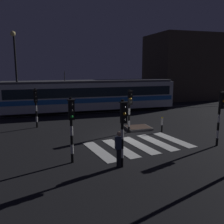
{
  "coord_description": "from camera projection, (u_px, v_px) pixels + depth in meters",
  "views": [
    {
      "loc": [
        -5.69,
        -14.81,
        4.67
      ],
      "look_at": [
        -0.57,
        2.14,
        1.4
      ],
      "focal_mm": 40.0,
      "sensor_mm": 36.0,
      "label": 1
    }
  ],
  "objects": [
    {
      "name": "ground_plane",
      "position": [
        130.0,
        138.0,
        16.41
      ],
      "size": [
        120.0,
        120.0,
        0.0
      ],
      "primitive_type": "plane",
      "color": "black"
    },
    {
      "name": "rail_near",
      "position": [
        97.0,
        113.0,
        25.29
      ],
      "size": [
        80.0,
        0.12,
        0.03
      ],
      "primitive_type": "cube",
      "color": "#59595E",
      "rests_on": "ground"
    },
    {
      "name": "rail_far",
      "position": [
        93.0,
        110.0,
        26.64
      ],
      "size": [
        80.0,
        0.12,
        0.03
      ],
      "primitive_type": "cube",
      "color": "#59595E",
      "rests_on": "ground"
    },
    {
      "name": "crosswalk_zebra",
      "position": [
        139.0,
        145.0,
        14.92
      ],
      "size": [
        6.36,
        4.5,
        0.02
      ],
      "color": "silver",
      "rests_on": "ground"
    },
    {
      "name": "traffic_island",
      "position": [
        138.0,
        128.0,
        18.78
      ],
      "size": [
        1.8,
        1.54,
        0.18
      ],
      "color": "slate",
      "rests_on": "ground"
    },
    {
      "name": "traffic_light_corner_near_right",
      "position": [
        221.0,
        110.0,
        14.37
      ],
      "size": [
        0.36,
        0.42,
        3.32
      ],
      "color": "black",
      "rests_on": "ground"
    },
    {
      "name": "traffic_light_median_centre",
      "position": [
        130.0,
        105.0,
        17.31
      ],
      "size": [
        0.36,
        0.42,
        3.09
      ],
      "color": "black",
      "rests_on": "ground"
    },
    {
      "name": "traffic_light_corner_near_left",
      "position": [
        71.0,
        120.0,
        11.79
      ],
      "size": [
        0.36,
        0.42,
        3.23
      ],
      "color": "black",
      "rests_on": "ground"
    },
    {
      "name": "traffic_light_kerb_mid_left",
      "position": [
        123.0,
        124.0,
        11.25
      ],
      "size": [
        0.36,
        0.42,
        3.2
      ],
      "color": "black",
      "rests_on": "ground"
    },
    {
      "name": "traffic_light_corner_far_left",
      "position": [
        36.0,
        102.0,
        18.83
      ],
      "size": [
        0.36,
        0.42,
        3.02
      ],
      "color": "black",
      "rests_on": "ground"
    },
    {
      "name": "street_lamp_trackside_left",
      "position": [
        16.0,
        65.0,
        22.09
      ],
      "size": [
        0.44,
        1.21,
        7.58
      ],
      "color": "black",
      "rests_on": "ground"
    },
    {
      "name": "tram",
      "position": [
        91.0,
        95.0,
        25.54
      ],
      "size": [
        17.63,
        2.58,
        4.15
      ],
      "color": "silver",
      "rests_on": "ground"
    },
    {
      "name": "pedestrian_waiting_at_kerb",
      "position": [
        119.0,
        149.0,
        11.58
      ],
      "size": [
        0.36,
        0.24,
        1.71
      ],
      "color": "black",
      "rests_on": "ground"
    },
    {
      "name": "bollard_island_edge",
      "position": [
        162.0,
        124.0,
        17.85
      ],
      "size": [
        0.12,
        0.12,
        1.11
      ],
      "color": "black",
      "rests_on": "ground"
    },
    {
      "name": "building_backdrop",
      "position": [
        185.0,
        67.0,
        36.59
      ],
      "size": [
        10.25,
        8.0,
        9.08
      ],
      "primitive_type": "cube",
      "color": "#42382D",
      "rests_on": "ground"
    }
  ]
}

